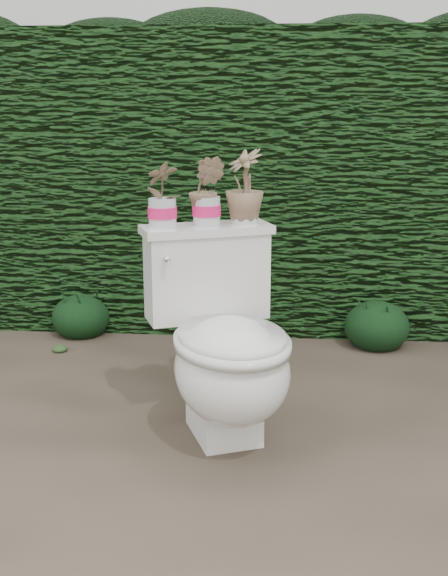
# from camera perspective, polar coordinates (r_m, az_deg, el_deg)

# --- Properties ---
(ground) EXTENTS (60.00, 60.00, 0.00)m
(ground) POSITION_cam_1_polar(r_m,az_deg,el_deg) (2.91, -3.07, -10.68)
(ground) COLOR brown
(ground) RESTS_ON ground
(hedge) EXTENTS (8.00, 1.00, 1.60)m
(hedge) POSITION_cam_1_polar(r_m,az_deg,el_deg) (4.24, -0.32, 8.67)
(hedge) COLOR #1D4416
(hedge) RESTS_ON ground
(house_wall) EXTENTS (8.00, 3.50, 4.00)m
(house_wall) POSITION_cam_1_polar(r_m,az_deg,el_deg) (8.64, 6.57, 19.62)
(house_wall) COLOR silver
(house_wall) RESTS_ON ground
(toilet) EXTENTS (0.67, 0.80, 0.78)m
(toilet) POSITION_cam_1_polar(r_m,az_deg,el_deg) (2.67, 0.08, -4.80)
(toilet) COLOR silver
(toilet) RESTS_ON ground
(potted_plant_left) EXTENTS (0.15, 0.14, 0.23)m
(potted_plant_left) POSITION_cam_1_polar(r_m,az_deg,el_deg) (2.72, -4.92, 7.21)
(potted_plant_left) COLOR #27802D
(potted_plant_left) RESTS_ON toilet
(potted_plant_center) EXTENTS (0.15, 0.13, 0.25)m
(potted_plant_center) POSITION_cam_1_polar(r_m,az_deg,el_deg) (2.77, -1.39, 7.54)
(potted_plant_center) COLOR #27802D
(potted_plant_center) RESTS_ON toilet
(potted_plant_right) EXTENTS (0.21, 0.21, 0.27)m
(potted_plant_right) POSITION_cam_1_polar(r_m,az_deg,el_deg) (2.81, 1.62, 7.87)
(potted_plant_right) COLOR #27802D
(potted_plant_right) RESTS_ON toilet
(liriope_clump_2) EXTENTS (0.31, 0.31, 0.25)m
(liriope_clump_2) POSITION_cam_1_polar(r_m,az_deg,el_deg) (4.00, -11.25, -1.86)
(liriope_clump_2) COLOR black
(liriope_clump_2) RESTS_ON ground
(liriope_clump_3) EXTENTS (0.35, 0.35, 0.28)m
(liriope_clump_3) POSITION_cam_1_polar(r_m,az_deg,el_deg) (3.89, -0.35, -1.82)
(liriope_clump_3) COLOR black
(liriope_clump_3) RESTS_ON ground
(liriope_clump_4) EXTENTS (0.33, 0.33, 0.27)m
(liriope_clump_4) POSITION_cam_1_polar(r_m,az_deg,el_deg) (3.82, 12.00, -2.58)
(liriope_clump_4) COLOR black
(liriope_clump_4) RESTS_ON ground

